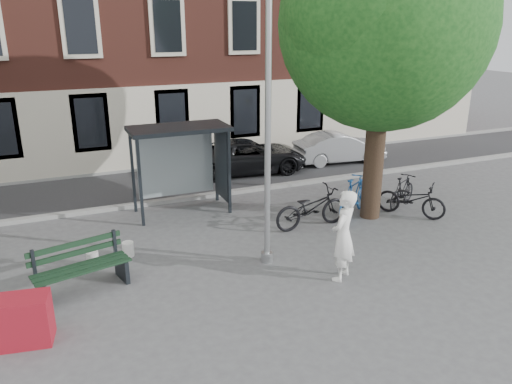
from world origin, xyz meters
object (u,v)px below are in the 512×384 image
object	(u,v)px
bike_b	(354,196)
car_dark	(248,156)
car_silver	(339,148)
red_stand	(24,320)
bike_c	(411,199)
notice_sign	(379,158)
painter	(343,236)
bike_d	(402,191)
lamppost	(268,149)
bus_shelter	(192,148)
bike_a	(311,208)
bench	(81,270)

from	to	relation	value
bike_b	car_dark	world-z (taller)	car_dark
bike_b	car_silver	bearing A→B (deg)	-61.23
car_silver	car_dark	bearing A→B (deg)	92.73
car_dark	red_stand	world-z (taller)	car_dark
bike_c	notice_sign	xyz separation A→B (m)	(0.30, 2.10, 0.69)
red_stand	notice_sign	xyz separation A→B (m)	(10.69, 4.42, 0.77)
red_stand	notice_sign	distance (m)	11.60
painter	car_silver	world-z (taller)	painter
bike_b	bike_d	bearing A→B (deg)	-122.11
car_dark	notice_sign	world-z (taller)	notice_sign
lamppost	bus_shelter	bearing A→B (deg)	98.43
bus_shelter	car_dark	xyz separation A→B (m)	(3.03, 3.10, -1.29)
lamppost	bike_a	size ratio (longest dim) A/B	2.78
bench	car_silver	world-z (taller)	car_silver
bike_b	notice_sign	distance (m)	2.39
bus_shelter	bike_a	size ratio (longest dim) A/B	1.30
lamppost	bike_d	xyz separation A→B (m)	(5.39, 1.82, -2.28)
bike_d	car_silver	xyz separation A→B (m)	(0.98, 5.22, 0.11)
bike_c	car_dark	bearing A→B (deg)	76.40
red_stand	bike_b	bearing A→B (deg)	18.78
bike_b	bike_c	distance (m)	1.69
bike_a	bike_d	world-z (taller)	bike_a
bike_b	car_dark	bearing A→B (deg)	-21.16
bike_a	bench	bearing A→B (deg)	98.42
lamppost	bike_d	bearing A→B (deg)	18.68
bike_c	notice_sign	world-z (taller)	notice_sign
bike_a	bike_b	distance (m)	1.63
bench	bike_b	world-z (taller)	bike_b
lamppost	bike_b	distance (m)	4.58
lamppost	bike_d	world-z (taller)	lamppost
bike_a	red_stand	bearing A→B (deg)	108.35
red_stand	notice_sign	size ratio (longest dim) A/B	0.52
car_silver	red_stand	size ratio (longest dim) A/B	4.11
lamppost	bus_shelter	xyz separation A→B (m)	(-0.61, 4.11, -0.87)
painter	bench	world-z (taller)	painter
car_dark	notice_sign	xyz separation A→B (m)	(3.01, -4.02, 0.59)
bus_shelter	bench	bearing A→B (deg)	-133.32
car_dark	car_silver	distance (m)	3.96
bus_shelter	car_dark	bearing A→B (deg)	45.65
bike_a	car_dark	distance (m)	5.75
lamppost	bike_c	size ratio (longest dim) A/B	3.08
bench	bike_d	bearing A→B (deg)	-5.20
bus_shelter	bike_b	distance (m)	4.99
bus_shelter	red_stand	size ratio (longest dim) A/B	3.17
lamppost	notice_sign	distance (m)	6.49
bike_d	notice_sign	distance (m)	1.54
lamppost	bench	size ratio (longest dim) A/B	2.92
bike_c	red_stand	size ratio (longest dim) A/B	2.21
bike_b	bike_c	xyz separation A→B (m)	(1.54, -0.69, -0.07)
bench	bike_a	size ratio (longest dim) A/B	0.95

